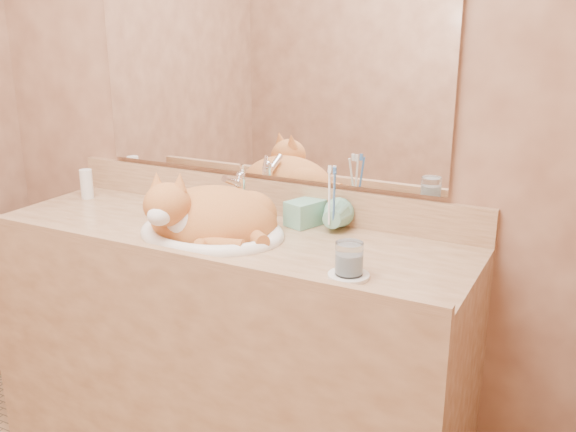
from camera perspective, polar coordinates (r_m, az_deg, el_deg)
The scene contains 12 objects.
wall_back at distance 2.20m, azimuth -2.25°, elevation 10.43°, with size 2.40×0.02×2.50m, color brown.
vanity_counter at distance 2.23m, azimuth -5.56°, elevation -11.97°, with size 1.60×0.55×0.85m, color #895F3D, non-canonical shape.
mirror at distance 2.17m, azimuth -2.45°, elevation 14.07°, with size 1.30×0.02×0.80m, color white.
sink_basin at distance 2.03m, azimuth -6.85°, elevation 0.32°, with size 0.47×0.39×0.15m, color white, non-canonical shape.
faucet at distance 2.17m, azimuth -4.20°, elevation 1.95°, with size 0.05×0.13×0.18m, color white, non-canonical shape.
cat at distance 2.03m, azimuth -7.12°, elevation 0.12°, with size 0.41×0.34×0.22m, color #B05E28, non-canonical shape.
soap_dispenser at distance 2.07m, azimuth 0.30°, elevation 1.31°, with size 0.08×0.09×0.19m, color #71B59A.
toothbrush_cup at distance 2.02m, azimuth 3.87°, elevation -0.46°, with size 0.10×0.10×0.09m, color #71B59A.
toothbrushes at distance 2.00m, azimuth 3.92°, elevation 1.92°, with size 0.04×0.04×0.23m, color white, non-canonical shape.
saucer at distance 1.72m, azimuth 5.41°, elevation -5.31°, with size 0.11×0.11×0.01m, color white.
water_glass at distance 1.70m, azimuth 5.46°, elevation -3.78°, with size 0.07×0.07×0.09m, color silver.
lotion_bottle at distance 2.55m, azimuth -17.47°, elevation 2.74°, with size 0.05×0.05×0.11m, color white.
Camera 1 is at (1.08, -0.90, 1.52)m, focal length 40.00 mm.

